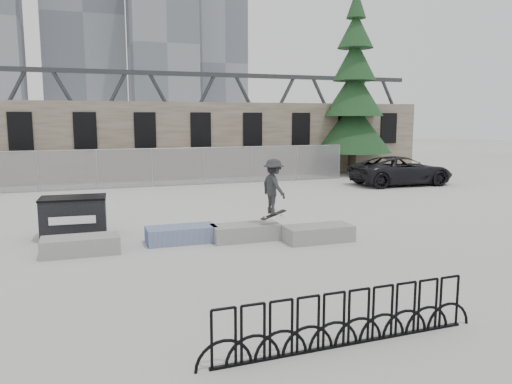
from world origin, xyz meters
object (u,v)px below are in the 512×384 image
planter_far_left (81,245)px  skateboarder (274,187)px  bike_rack (346,319)px  dumpster (74,217)px  planter_offset (318,233)px  suv (401,171)px  planter_center_right (246,231)px  planter_center_left (181,234)px  spruce_tree (354,100)px

planter_far_left → skateboarder: (5.42, -0.20, 1.33)m
bike_rack → skateboarder: skateboarder is taller
planter_far_left → dumpster: bearing=94.9°
planter_offset → suv: suv is taller
planter_center_right → planter_offset: 2.14m
planter_center_left → planter_far_left: bearing=-172.6°
planter_offset → bike_rack: size_ratio=0.40×
dumpster → spruce_tree: bearing=40.4°
planter_center_right → dumpster: size_ratio=1.02×
planter_offset → skateboarder: size_ratio=1.12×
planter_center_left → dumpster: size_ratio=1.02×
bike_rack → spruce_tree: size_ratio=0.43×
planter_center_left → planter_center_right: 1.89m
dumpster → bike_rack: bearing=-62.0°
planter_center_right → bike_rack: bearing=-95.2°
planter_center_right → planter_far_left: bearing=-179.7°
planter_center_left → planter_offset: bearing=-17.4°
planter_far_left → bike_rack: bearing=-60.8°
spruce_tree → suv: bearing=-92.4°
planter_center_left → dumpster: (-2.93, 1.64, 0.37)m
planter_far_left → spruce_tree: spruce_tree is taller
planter_center_right → bike_rack: size_ratio=0.40×
planter_center_left → spruce_tree: bearing=45.8°
dumpster → planter_offset: bearing=-19.3°
planter_far_left → planter_center_right: 4.62m
planter_far_left → suv: size_ratio=0.36×
spruce_tree → skateboarder: bearing=-127.1°
spruce_tree → skateboarder: (-11.19, -14.80, -3.10)m
skateboarder → spruce_tree: bearing=-47.4°
planter_center_right → dumpster: bearing=157.6°
dumpster → skateboarder: 6.09m
spruce_tree → planter_offset: bearing=-123.0°
planter_center_left → planter_offset: size_ratio=1.00×
planter_far_left → dumpster: 2.05m
bike_rack → planter_offset: bearing=67.4°
planter_far_left → dumpster: dumpster is taller
planter_center_left → planter_offset: (3.82, -1.20, 0.00)m
planter_center_left → spruce_tree: 20.35m
planter_offset → skateboarder: skateboarder is taller
spruce_tree → bike_rack: bearing=-120.2°
planter_far_left → planter_center_left: same height
dumpster → spruce_tree: size_ratio=0.17×
suv → planter_center_right: bearing=129.0°
bike_rack → dumpster: bearing=114.5°
planter_far_left → planter_center_left: 2.78m
planter_center_right → dumpster: 5.20m
dumpster → bike_rack: (4.15, -9.11, -0.19)m
planter_center_left → planter_center_right: bearing=-10.1°
planter_center_left → bike_rack: bike_rack is taller
bike_rack → suv: (12.40, 16.07, 0.33)m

